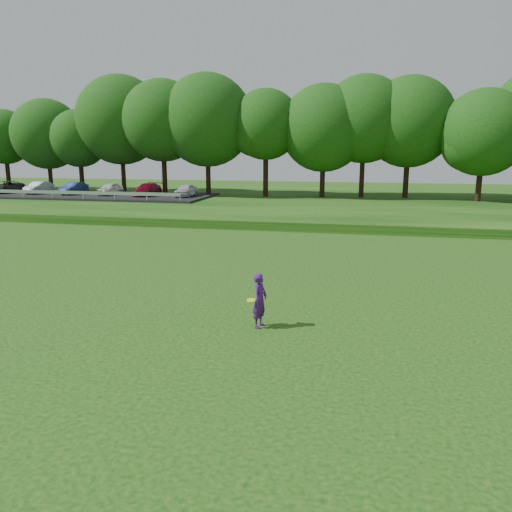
# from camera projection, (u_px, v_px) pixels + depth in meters

# --- Properties ---
(ground) EXTENTS (140.00, 140.00, 0.00)m
(ground) POSITION_uv_depth(u_px,v_px,m) (250.00, 344.00, 13.68)
(ground) COLOR #0E3C0B
(ground) RESTS_ON ground
(berm) EXTENTS (130.00, 30.00, 0.60)m
(berm) POSITION_uv_depth(u_px,v_px,m) (333.00, 204.00, 46.08)
(berm) COLOR #0E3C0B
(berm) RESTS_ON ground
(walking_path) EXTENTS (130.00, 1.60, 0.04)m
(walking_path) POSITION_uv_depth(u_px,v_px,m) (319.00, 230.00, 32.77)
(walking_path) COLOR gray
(walking_path) RESTS_ON ground
(treeline) EXTENTS (104.00, 7.00, 15.00)m
(treeline) POSITION_uv_depth(u_px,v_px,m) (339.00, 119.00, 48.25)
(treeline) COLOR #17440F
(treeline) RESTS_ON berm
(parking_lot) EXTENTS (24.00, 9.00, 1.38)m
(parking_lot) POSITION_uv_depth(u_px,v_px,m) (88.00, 192.00, 49.92)
(parking_lot) COLOR black
(parking_lot) RESTS_ON berm
(woman) EXTENTS (0.61, 0.67, 1.66)m
(woman) POSITION_uv_depth(u_px,v_px,m) (260.00, 300.00, 14.85)
(woman) COLOR #48186C
(woman) RESTS_ON ground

